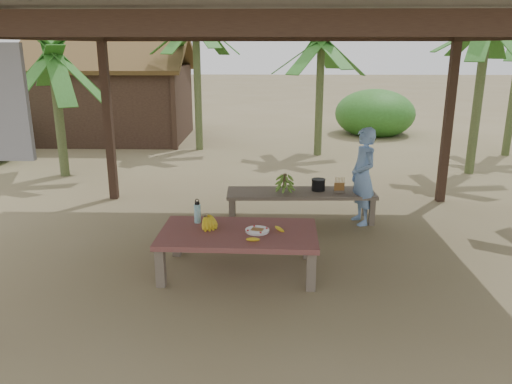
{
  "coord_description": "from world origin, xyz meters",
  "views": [
    {
      "loc": [
        -0.12,
        -5.91,
        2.56
      ],
      "look_at": [
        -0.28,
        0.03,
        0.8
      ],
      "focal_mm": 35.0,
      "sensor_mm": 36.0,
      "label": 1
    }
  ],
  "objects_px": {
    "bench": "(301,195)",
    "cooking_pot": "(318,185)",
    "work_table": "(238,237)",
    "ripe_banana_bunch": "(205,221)",
    "woman": "(363,176)",
    "plate": "(257,231)",
    "water_flask": "(197,213)"
  },
  "relations": [
    {
      "from": "bench",
      "to": "cooking_pot",
      "type": "relative_size",
      "value": 11.13
    },
    {
      "from": "ripe_banana_bunch",
      "to": "bench",
      "type": "bearing_deg",
      "value": 54.55
    },
    {
      "from": "work_table",
      "to": "ripe_banana_bunch",
      "type": "bearing_deg",
      "value": 166.58
    },
    {
      "from": "bench",
      "to": "woman",
      "type": "relative_size",
      "value": 1.55
    },
    {
      "from": "ripe_banana_bunch",
      "to": "woman",
      "type": "height_order",
      "value": "woman"
    },
    {
      "from": "woman",
      "to": "cooking_pot",
      "type": "bearing_deg",
      "value": -119.83
    },
    {
      "from": "work_table",
      "to": "cooking_pot",
      "type": "relative_size",
      "value": 9.17
    },
    {
      "from": "water_flask",
      "to": "woman",
      "type": "distance_m",
      "value": 2.65
    },
    {
      "from": "woman",
      "to": "water_flask",
      "type": "bearing_deg",
      "value": -72.29
    },
    {
      "from": "plate",
      "to": "bench",
      "type": "bearing_deg",
      "value": 71.66
    },
    {
      "from": "work_table",
      "to": "water_flask",
      "type": "distance_m",
      "value": 0.61
    },
    {
      "from": "bench",
      "to": "woman",
      "type": "bearing_deg",
      "value": -7.98
    },
    {
      "from": "bench",
      "to": "cooking_pot",
      "type": "bearing_deg",
      "value": 13.16
    },
    {
      "from": "bench",
      "to": "cooking_pot",
      "type": "xyz_separation_m",
      "value": [
        0.26,
        0.07,
        0.14
      ]
    },
    {
      "from": "water_flask",
      "to": "woman",
      "type": "height_order",
      "value": "woman"
    },
    {
      "from": "bench",
      "to": "cooking_pot",
      "type": "height_order",
      "value": "cooking_pot"
    },
    {
      "from": "ripe_banana_bunch",
      "to": "cooking_pot",
      "type": "distance_m",
      "value": 2.32
    },
    {
      "from": "work_table",
      "to": "water_flask",
      "type": "bearing_deg",
      "value": 152.03
    },
    {
      "from": "ripe_banana_bunch",
      "to": "woman",
      "type": "bearing_deg",
      "value": 37.4
    },
    {
      "from": "water_flask",
      "to": "cooking_pot",
      "type": "bearing_deg",
      "value": 44.95
    },
    {
      "from": "cooking_pot",
      "to": "work_table",
      "type": "bearing_deg",
      "value": -120.04
    },
    {
      "from": "bench",
      "to": "ripe_banana_bunch",
      "type": "xyz_separation_m",
      "value": [
        -1.22,
        -1.71,
        0.19
      ]
    },
    {
      "from": "plate",
      "to": "work_table",
      "type": "bearing_deg",
      "value": 174.73
    },
    {
      "from": "ripe_banana_bunch",
      "to": "plate",
      "type": "xyz_separation_m",
      "value": [
        0.61,
        -0.12,
        -0.06
      ]
    },
    {
      "from": "work_table",
      "to": "woman",
      "type": "distance_m",
      "value": 2.45
    },
    {
      "from": "water_flask",
      "to": "work_table",
      "type": "bearing_deg",
      "value": -29.56
    },
    {
      "from": "bench",
      "to": "ripe_banana_bunch",
      "type": "distance_m",
      "value": 2.11
    },
    {
      "from": "ripe_banana_bunch",
      "to": "plate",
      "type": "distance_m",
      "value": 0.62
    },
    {
      "from": "bench",
      "to": "water_flask",
      "type": "bearing_deg",
      "value": -133.04
    },
    {
      "from": "work_table",
      "to": "plate",
      "type": "bearing_deg",
      "value": -3.69
    },
    {
      "from": "woman",
      "to": "work_table",
      "type": "bearing_deg",
      "value": -60.0
    },
    {
      "from": "work_table",
      "to": "plate",
      "type": "height_order",
      "value": "plate"
    }
  ]
}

